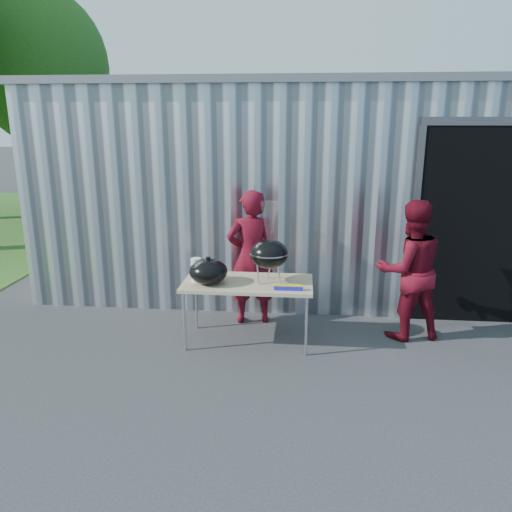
# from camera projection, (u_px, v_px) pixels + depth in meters

# --- Properties ---
(ground) EXTENTS (80.00, 80.00, 0.00)m
(ground) POSITION_uv_depth(u_px,v_px,m) (238.00, 373.00, 5.24)
(ground) COLOR #313133
(building) EXTENTS (8.20, 6.20, 3.10)m
(building) POSITION_uv_depth(u_px,v_px,m) (319.00, 177.00, 9.15)
(building) COLOR silver
(building) RESTS_ON ground
(tree_far) EXTENTS (3.60, 3.60, 5.96)m
(tree_far) POSITION_uv_depth(u_px,v_px,m) (41.00, 68.00, 13.43)
(tree_far) COLOR #442D19
(tree_far) RESTS_ON ground
(folding_table) EXTENTS (1.50, 0.75, 0.75)m
(folding_table) POSITION_uv_depth(u_px,v_px,m) (248.00, 285.00, 5.81)
(folding_table) COLOR tan
(folding_table) RESTS_ON ground
(kettle_grill) EXTENTS (0.45, 0.45, 0.94)m
(kettle_grill) POSITION_uv_depth(u_px,v_px,m) (269.00, 247.00, 5.67)
(kettle_grill) COLOR black
(kettle_grill) RESTS_ON folding_table
(grill_lid) EXTENTS (0.44, 0.44, 0.32)m
(grill_lid) POSITION_uv_depth(u_px,v_px,m) (208.00, 271.00, 5.70)
(grill_lid) COLOR black
(grill_lid) RESTS_ON folding_table
(paper_towels) EXTENTS (0.12, 0.12, 0.28)m
(paper_towels) POSITION_uv_depth(u_px,v_px,m) (196.00, 270.00, 5.76)
(paper_towels) COLOR white
(paper_towels) RESTS_ON folding_table
(white_tub) EXTENTS (0.20, 0.15, 0.10)m
(white_tub) POSITION_uv_depth(u_px,v_px,m) (205.00, 270.00, 6.06)
(white_tub) COLOR white
(white_tub) RESTS_ON folding_table
(foil_box) EXTENTS (0.32, 0.05, 0.06)m
(foil_box) POSITION_uv_depth(u_px,v_px,m) (288.00, 287.00, 5.50)
(foil_box) COLOR #1D1CBA
(foil_box) RESTS_ON folding_table
(person_cook) EXTENTS (0.70, 0.54, 1.74)m
(person_cook) POSITION_uv_depth(u_px,v_px,m) (252.00, 258.00, 6.35)
(person_cook) COLOR #5F0B19
(person_cook) RESTS_ON ground
(person_bystander) EXTENTS (0.95, 0.81, 1.69)m
(person_bystander) POSITION_uv_depth(u_px,v_px,m) (409.00, 270.00, 5.91)
(person_bystander) COLOR #5F0B19
(person_bystander) RESTS_ON ground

